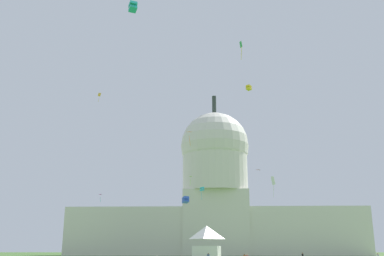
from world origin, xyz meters
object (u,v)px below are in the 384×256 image
object	(u,v)px
kite_pink_mid	(260,171)
kite_white_low	(273,182)
kite_blue_low	(186,200)
kite_turquoise_mid	(133,7)
event_tent	(207,243)
kite_yellow_mid	(249,88)
capitol_building	(215,198)
kite_cyan_mid	(202,189)
kite_gold_high	(99,95)
kite_green_high	(241,46)
kite_lime_mid	(190,178)
kite_orange_mid	(189,134)
kite_magenta_mid	(101,196)

from	to	relation	value
kite_pink_mid	kite_white_low	bearing A→B (deg)	-146.96
kite_blue_low	kite_turquoise_mid	world-z (taller)	kite_turquoise_mid
event_tent	kite_turquoise_mid	xyz separation A→B (m)	(-9.59, -33.14, 30.82)
kite_yellow_mid	kite_pink_mid	bearing A→B (deg)	-56.62
kite_blue_low	kite_white_low	bearing A→B (deg)	-54.97
capitol_building	kite_white_low	distance (m)	107.08
kite_cyan_mid	kite_gold_high	xyz separation A→B (m)	(-34.59, 11.91, 33.34)
kite_white_low	kite_green_high	world-z (taller)	kite_green_high
kite_lime_mid	kite_green_high	world-z (taller)	kite_green_high
kite_cyan_mid	kite_lime_mid	xyz separation A→B (m)	(-4.45, 18.80, 6.22)
kite_gold_high	kite_turquoise_mid	xyz separation A→B (m)	(26.47, -85.56, -18.19)
kite_gold_high	kite_orange_mid	world-z (taller)	kite_gold_high
capitol_building	kite_yellow_mid	size ratio (longest dim) A/B	93.82
kite_gold_high	kite_magenta_mid	xyz separation A→B (m)	(-2.70, 20.88, -31.37)
kite_cyan_mid	kite_orange_mid	xyz separation A→B (m)	(-3.35, -6.81, 14.72)
kite_cyan_mid	kite_green_high	bearing A→B (deg)	165.67
capitol_building	kite_magenta_mid	world-z (taller)	capitol_building
kite_cyan_mid	kite_turquoise_mid	size ratio (longest dim) A/B	2.59
kite_cyan_mid	kite_lime_mid	distance (m)	20.30
event_tent	kite_lime_mid	xyz separation A→B (m)	(-5.93, 59.31, 21.90)
kite_green_high	kite_magenta_mid	bearing A→B (deg)	48.60
kite_blue_low	kite_turquoise_mid	distance (m)	39.89
kite_green_high	kite_yellow_mid	bearing A→B (deg)	12.75
event_tent	capitol_building	bearing A→B (deg)	96.50
kite_blue_low	capitol_building	bearing A→B (deg)	58.57
event_tent	kite_orange_mid	xyz separation A→B (m)	(-4.83, 33.71, 30.40)
event_tent	kite_green_high	distance (m)	37.18
capitol_building	kite_lime_mid	distance (m)	39.07
kite_lime_mid	kite_green_high	size ratio (longest dim) A/B	0.91
kite_blue_low	kite_orange_mid	bearing A→B (deg)	64.10
kite_blue_low	kite_magenta_mid	size ratio (longest dim) A/B	0.62
kite_magenta_mid	kite_lime_mid	bearing A→B (deg)	-172.12
capitol_building	kite_green_high	world-z (taller)	capitol_building
event_tent	kite_gold_high	xyz separation A→B (m)	(-36.07, 52.42, 49.02)
kite_pink_mid	kite_lime_mid	size ratio (longest dim) A/B	0.58
kite_orange_mid	capitol_building	bearing A→B (deg)	-95.27
kite_yellow_mid	kite_lime_mid	bearing A→B (deg)	-34.12
capitol_building	kite_pink_mid	xyz separation A→B (m)	(12.35, -56.16, 1.46)
kite_gold_high	kite_turquoise_mid	size ratio (longest dim) A/B	2.30
kite_magenta_mid	kite_green_high	xyz separation A→B (m)	(45.04, -90.41, 14.76)
kite_green_high	kite_turquoise_mid	distance (m)	22.60
event_tent	kite_yellow_mid	world-z (taller)	kite_yellow_mid
kite_cyan_mid	kite_orange_mid	world-z (taller)	kite_orange_mid
kite_gold_high	kite_white_low	world-z (taller)	kite_gold_high
kite_gold_high	kite_cyan_mid	bearing A→B (deg)	18.25
event_tent	kite_gold_high	bearing A→B (deg)	132.87
kite_pink_mid	kite_orange_mid	distance (m)	23.62
event_tent	kite_cyan_mid	size ratio (longest dim) A/B	1.78
event_tent	kite_white_low	xyz separation A→B (m)	(11.77, -9.10, 10.20)
capitol_building	kite_turquoise_mid	bearing A→B (deg)	-95.56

